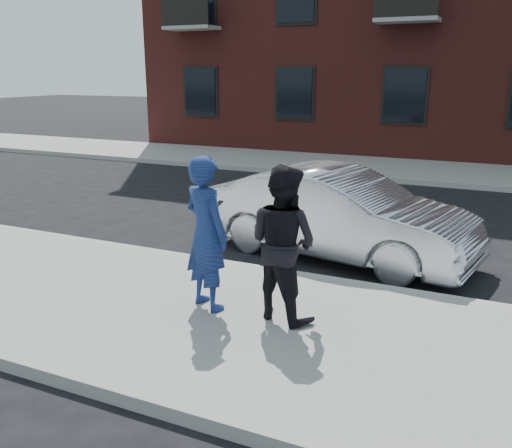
% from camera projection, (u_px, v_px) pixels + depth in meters
% --- Properties ---
extents(ground, '(100.00, 100.00, 0.00)m').
position_uv_depth(ground, '(206.00, 316.00, 6.79)').
color(ground, black).
rests_on(ground, ground).
extents(near_sidewalk, '(50.00, 3.50, 0.15)m').
position_uv_depth(near_sidewalk, '(195.00, 319.00, 6.55)').
color(near_sidewalk, gray).
rests_on(near_sidewalk, ground).
extents(near_curb, '(50.00, 0.10, 0.15)m').
position_uv_depth(near_curb, '(257.00, 270.00, 8.12)').
color(near_curb, '#999691').
rests_on(near_curb, ground).
extents(far_sidewalk, '(50.00, 3.50, 0.15)m').
position_uv_depth(far_sidewalk, '(387.00, 169.00, 16.62)').
color(far_sidewalk, gray).
rests_on(far_sidewalk, ground).
extents(far_curb, '(50.00, 0.10, 0.15)m').
position_uv_depth(far_curb, '(374.00, 179.00, 15.05)').
color(far_curb, '#999691').
rests_on(far_curb, ground).
extents(silver_sedan, '(4.61, 2.34, 1.45)m').
position_uv_depth(silver_sedan, '(339.00, 214.00, 8.76)').
color(silver_sedan, silver).
rests_on(silver_sedan, ground).
extents(man_hoodie, '(0.81, 0.69, 1.88)m').
position_uv_depth(man_hoodie, '(206.00, 233.00, 6.46)').
color(man_hoodie, navy).
rests_on(man_hoodie, near_sidewalk).
extents(man_peacoat, '(1.05, 0.92, 1.82)m').
position_uv_depth(man_peacoat, '(283.00, 243.00, 6.21)').
color(man_peacoat, black).
rests_on(man_peacoat, near_sidewalk).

